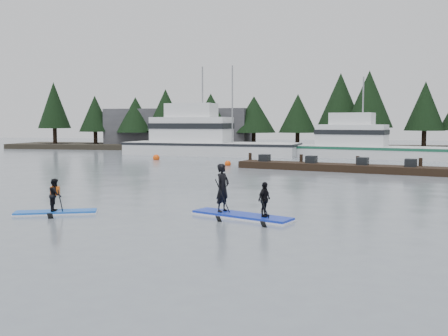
% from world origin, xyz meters
% --- Properties ---
extents(ground, '(160.00, 160.00, 0.00)m').
position_xyz_m(ground, '(0.00, 0.00, 0.00)').
color(ground, slate).
rests_on(ground, ground).
extents(far_shore, '(70.00, 8.00, 0.60)m').
position_xyz_m(far_shore, '(0.00, 42.00, 0.30)').
color(far_shore, '#2D281E').
rests_on(far_shore, ground).
extents(treeline, '(60.00, 4.00, 8.00)m').
position_xyz_m(treeline, '(0.00, 42.00, 0.00)').
color(treeline, black).
rests_on(treeline, ground).
extents(waterfront_building, '(18.00, 6.00, 5.00)m').
position_xyz_m(waterfront_building, '(-14.00, 44.00, 2.50)').
color(waterfront_building, '#4C4C51').
rests_on(waterfront_building, ground).
extents(fishing_boat_large, '(17.96, 6.93, 9.90)m').
position_xyz_m(fishing_boat_large, '(-7.36, 31.73, 0.75)').
color(fishing_boat_large, silver).
rests_on(fishing_boat_large, ground).
extents(fishing_boat_medium, '(14.49, 7.53, 8.37)m').
position_xyz_m(fishing_boat_medium, '(8.13, 30.72, 0.59)').
color(fishing_boat_medium, silver).
rests_on(fishing_boat_medium, ground).
extents(floating_dock, '(14.31, 5.54, 0.48)m').
position_xyz_m(floating_dock, '(5.63, 17.24, 0.24)').
color(floating_dock, black).
rests_on(floating_dock, ground).
extents(buoy_a, '(0.61, 0.61, 0.61)m').
position_xyz_m(buoy_a, '(-10.03, 24.41, 0.00)').
color(buoy_a, '#E1470B').
rests_on(buoy_a, ground).
extents(buoy_b, '(0.48, 0.48, 0.48)m').
position_xyz_m(buoy_b, '(-2.69, 20.02, 0.00)').
color(buoy_b, '#E1470B').
rests_on(buoy_b, ground).
extents(paddleboard_solo, '(2.87, 1.70, 1.78)m').
position_xyz_m(paddleboard_solo, '(-4.66, -1.16, 0.44)').
color(paddleboard_solo, blue).
rests_on(paddleboard_solo, ground).
extents(paddleboard_duo, '(3.70, 2.22, 2.31)m').
position_xyz_m(paddleboard_duo, '(1.89, -0.46, 0.57)').
color(paddleboard_duo, '#132BB2').
rests_on(paddleboard_duo, ground).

